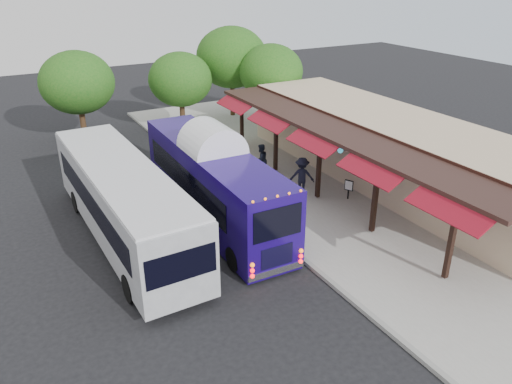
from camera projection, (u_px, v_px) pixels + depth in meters
ground at (298, 258)px, 19.89m from camera, size 90.00×90.00×0.00m
sidewalk at (337, 194)px, 25.25m from camera, size 10.00×40.00×0.15m
curb at (251, 216)px, 23.06m from camera, size 0.20×40.00×0.16m
station_shelter at (391, 150)px, 26.02m from camera, size 8.15×20.00×3.60m
coach_bus at (214, 180)px, 22.20m from camera, size 2.58×11.38×3.62m
city_bus at (123, 200)px, 20.57m from camera, size 2.99×12.37×3.31m
ped_a at (275, 203)px, 21.95m from camera, size 0.85×0.77×1.95m
ped_b at (261, 160)px, 26.97m from camera, size 0.99×0.85×1.78m
ped_c at (210, 158)px, 27.54m from camera, size 0.98×0.51×1.60m
ped_d at (302, 176)px, 24.79m from camera, size 1.42×1.27×1.90m
sign_board at (349, 186)px, 24.31m from camera, size 0.22×0.43×0.99m
tree_left at (180, 80)px, 33.47m from camera, size 4.27×4.27×5.46m
tree_mid at (232, 57)px, 36.56m from camera, size 5.23×5.23×6.70m
tree_right at (271, 72)px, 34.90m from camera, size 4.50×4.50×5.76m
tree_far at (77, 83)px, 31.18m from camera, size 4.62×4.62×5.92m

